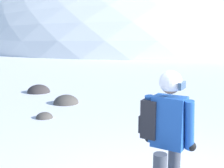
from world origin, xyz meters
TOP-DOWN VIEW (x-y plane):
  - ridge_peak_main at (10.72, 34.48)m, footprint 42.59×38.33m
  - snowboarder_main at (-0.05, 0.37)m, footprint 1.34×1.42m
  - rock_dark at (-0.82, 5.81)m, footprint 0.73×0.62m
  - rock_mid at (-1.43, 4.52)m, footprint 0.41×0.35m
  - rock_small at (-1.62, 7.50)m, footprint 0.76×0.65m

SIDE VIEW (x-z plane):
  - ridge_peak_main at x=10.72m, z-range -8.93..8.93m
  - rock_dark at x=-0.82m, z-range -0.25..0.25m
  - rock_mid at x=-1.43m, z-range -0.14..0.14m
  - rock_small at x=-1.62m, z-range -0.27..0.27m
  - snowboarder_main at x=-0.05m, z-range 0.06..1.78m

